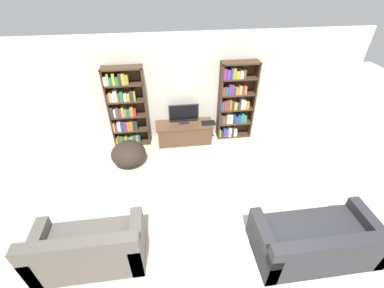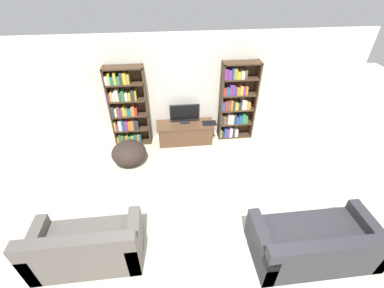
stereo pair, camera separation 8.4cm
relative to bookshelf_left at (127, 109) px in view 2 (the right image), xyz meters
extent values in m
cube|color=silver|center=(1.43, 0.18, 0.34)|extent=(8.80, 0.06, 2.60)
cube|color=#422D1E|center=(-0.37, -0.02, 0.03)|extent=(0.04, 0.30, 1.98)
cube|color=#422D1E|center=(0.47, -0.02, 0.03)|extent=(0.04, 0.30, 1.98)
cube|color=#422D1E|center=(0.05, 0.11, 0.03)|extent=(0.88, 0.04, 1.98)
cube|color=#422D1E|center=(0.05, -0.02, 1.00)|extent=(0.88, 0.30, 0.04)
cube|color=#422D1E|center=(0.05, -0.02, -0.94)|extent=(0.84, 0.30, 0.04)
cube|color=#9E9333|center=(-0.33, -0.04, -0.83)|extent=(0.04, 0.24, 0.18)
cube|color=brown|center=(-0.28, -0.04, -0.79)|extent=(0.04, 0.24, 0.26)
cube|color=#2D7F47|center=(-0.22, -0.04, -0.81)|extent=(0.07, 0.24, 0.23)
cube|color=brown|center=(-0.16, -0.04, -0.83)|extent=(0.05, 0.24, 0.20)
cube|color=gold|center=(-0.10, -0.04, -0.82)|extent=(0.05, 0.24, 0.21)
cube|color=#2D7F47|center=(-0.04, -0.04, -0.84)|extent=(0.06, 0.24, 0.18)
cube|color=#9E9333|center=(0.03, -0.04, -0.83)|extent=(0.07, 0.24, 0.19)
cube|color=#196B75|center=(0.11, -0.04, -0.81)|extent=(0.07, 0.24, 0.22)
cube|color=orange|center=(0.17, -0.04, -0.81)|extent=(0.05, 0.24, 0.22)
cube|color=#196B75|center=(0.23, -0.04, -0.81)|extent=(0.04, 0.24, 0.22)
cube|color=#422D1E|center=(0.05, -0.02, -0.55)|extent=(0.84, 0.30, 0.04)
cube|color=gold|center=(-0.33, -0.04, -0.42)|extent=(0.04, 0.24, 0.22)
cube|color=#7F338C|center=(-0.28, -0.04, -0.45)|extent=(0.05, 0.24, 0.16)
cube|color=silver|center=(-0.21, -0.04, -0.40)|extent=(0.08, 0.24, 0.25)
cube|color=#196B75|center=(-0.14, -0.04, -0.40)|extent=(0.04, 0.24, 0.26)
cube|color=#7F338C|center=(-0.07, -0.04, -0.41)|extent=(0.08, 0.24, 0.24)
cube|color=orange|center=(0.00, -0.04, -0.42)|extent=(0.05, 0.24, 0.22)
cube|color=orange|center=(0.07, -0.04, -0.41)|extent=(0.07, 0.24, 0.24)
cube|color=#333338|center=(0.14, -0.04, -0.40)|extent=(0.05, 0.24, 0.26)
cube|color=#333338|center=(0.20, -0.04, -0.41)|extent=(0.05, 0.24, 0.24)
cube|color=#422D1E|center=(0.05, -0.02, -0.15)|extent=(0.84, 0.30, 0.04)
cube|color=#333338|center=(-0.31, -0.04, -0.01)|extent=(0.08, 0.24, 0.25)
cube|color=silver|center=(-0.25, -0.04, -0.04)|extent=(0.04, 0.24, 0.19)
cube|color=brown|center=(-0.19, -0.04, -0.02)|extent=(0.06, 0.24, 0.23)
cube|color=#7F338C|center=(-0.13, -0.04, -0.04)|extent=(0.05, 0.24, 0.19)
cube|color=gold|center=(-0.07, -0.04, -0.03)|extent=(0.06, 0.24, 0.21)
cube|color=#9E9333|center=(-0.01, -0.04, -0.05)|extent=(0.04, 0.24, 0.17)
cube|color=#196B75|center=(0.06, -0.04, -0.05)|extent=(0.08, 0.24, 0.16)
cube|color=orange|center=(0.14, -0.04, -0.02)|extent=(0.08, 0.24, 0.22)
cube|color=#B72D28|center=(0.21, -0.04, -0.04)|extent=(0.05, 0.24, 0.18)
cube|color=#422D1E|center=(0.05, -0.02, 0.24)|extent=(0.84, 0.30, 0.04)
cube|color=#7F338C|center=(-0.33, -0.04, 0.35)|extent=(0.04, 0.24, 0.18)
cube|color=gold|center=(-0.28, -0.04, 0.37)|extent=(0.04, 0.24, 0.21)
cube|color=silver|center=(-0.23, -0.04, 0.36)|extent=(0.05, 0.24, 0.19)
cube|color=silver|center=(-0.16, -0.04, 0.39)|extent=(0.08, 0.24, 0.26)
cube|color=brown|center=(-0.10, -0.04, 0.35)|extent=(0.05, 0.24, 0.18)
cube|color=#2D7F47|center=(-0.03, -0.04, 0.37)|extent=(0.07, 0.24, 0.22)
cube|color=silver|center=(0.04, -0.04, 0.35)|extent=(0.06, 0.24, 0.17)
cube|color=gold|center=(0.11, -0.04, 0.34)|extent=(0.06, 0.24, 0.16)
cube|color=#333338|center=(0.19, -0.04, 0.38)|extent=(0.07, 0.24, 0.23)
cube|color=#9E9333|center=(0.25, -0.04, 0.37)|extent=(0.05, 0.24, 0.22)
cube|color=#422D1E|center=(0.05, -0.02, 0.64)|extent=(0.84, 0.30, 0.04)
cube|color=silver|center=(-0.31, -0.04, 0.75)|extent=(0.07, 0.24, 0.19)
cube|color=gold|center=(-0.25, -0.04, 0.78)|extent=(0.04, 0.24, 0.25)
cube|color=#196B75|center=(-0.20, -0.04, 0.74)|extent=(0.06, 0.24, 0.17)
cube|color=gold|center=(-0.14, -0.04, 0.79)|extent=(0.06, 0.24, 0.26)
cube|color=#2D7F47|center=(-0.07, -0.04, 0.74)|extent=(0.06, 0.24, 0.17)
cube|color=#333338|center=(0.00, -0.04, 0.79)|extent=(0.06, 0.24, 0.26)
cube|color=gold|center=(0.07, -0.04, 0.78)|extent=(0.07, 0.24, 0.25)
cube|color=#9E9333|center=(0.14, -0.04, 0.77)|extent=(0.07, 0.24, 0.22)
cube|color=#422D1E|center=(2.26, -0.02, 0.03)|extent=(0.04, 0.30, 1.98)
cube|color=#422D1E|center=(3.10, -0.02, 0.03)|extent=(0.04, 0.30, 1.98)
cube|color=#422D1E|center=(2.68, 0.11, 0.03)|extent=(0.88, 0.04, 1.98)
cube|color=#422D1E|center=(2.68, -0.02, 1.00)|extent=(0.88, 0.30, 0.04)
cube|color=#422D1E|center=(2.68, -0.02, -0.94)|extent=(0.84, 0.30, 0.04)
cube|color=#9E9333|center=(2.29, -0.04, -0.82)|extent=(0.04, 0.24, 0.22)
cube|color=#333338|center=(2.35, -0.04, -0.84)|extent=(0.05, 0.24, 0.16)
cube|color=#234C99|center=(2.41, -0.04, -0.80)|extent=(0.06, 0.24, 0.25)
cube|color=#7F338C|center=(2.48, -0.04, -0.82)|extent=(0.06, 0.24, 0.22)
cube|color=silver|center=(2.56, -0.04, -0.80)|extent=(0.08, 0.24, 0.24)
cube|color=#333338|center=(2.63, -0.04, -0.80)|extent=(0.06, 0.24, 0.26)
cube|color=silver|center=(2.71, -0.04, -0.82)|extent=(0.08, 0.24, 0.20)
cube|color=#422D1E|center=(2.68, -0.02, -0.55)|extent=(0.84, 0.30, 0.04)
cube|color=#333338|center=(2.30, -0.04, -0.40)|extent=(0.05, 0.24, 0.25)
cube|color=brown|center=(2.37, -0.04, -0.42)|extent=(0.06, 0.24, 0.21)
cube|color=brown|center=(2.43, -0.04, -0.41)|extent=(0.04, 0.24, 0.23)
cube|color=silver|center=(2.48, -0.04, -0.40)|extent=(0.07, 0.24, 0.25)
cube|color=silver|center=(2.56, -0.04, -0.41)|extent=(0.07, 0.24, 0.24)
cube|color=#333338|center=(2.63, -0.04, -0.40)|extent=(0.05, 0.24, 0.26)
cube|color=#234C99|center=(2.70, -0.04, -0.45)|extent=(0.06, 0.24, 0.17)
cube|color=#234C99|center=(2.77, -0.04, -0.42)|extent=(0.08, 0.24, 0.21)
cube|color=#2D7F47|center=(2.85, -0.04, -0.40)|extent=(0.06, 0.24, 0.25)
cube|color=#2D7F47|center=(2.92, -0.04, -0.43)|extent=(0.07, 0.24, 0.19)
cube|color=#422D1E|center=(2.68, -0.02, -0.15)|extent=(0.84, 0.30, 0.04)
cube|color=#234C99|center=(2.31, -0.04, -0.02)|extent=(0.07, 0.24, 0.22)
cube|color=#B72D28|center=(2.38, -0.04, -0.01)|extent=(0.06, 0.24, 0.24)
cube|color=brown|center=(2.45, -0.04, 0.00)|extent=(0.06, 0.24, 0.26)
cube|color=orange|center=(2.51, -0.04, -0.01)|extent=(0.04, 0.24, 0.25)
cube|color=#333338|center=(2.56, -0.04, -0.02)|extent=(0.05, 0.24, 0.22)
cube|color=gold|center=(2.63, -0.04, -0.05)|extent=(0.08, 0.24, 0.17)
cube|color=#333338|center=(2.72, -0.04, -0.05)|extent=(0.07, 0.24, 0.16)
cube|color=silver|center=(2.79, -0.04, -0.01)|extent=(0.06, 0.24, 0.25)
cube|color=silver|center=(2.86, -0.04, -0.02)|extent=(0.05, 0.24, 0.23)
cube|color=orange|center=(2.93, -0.04, -0.04)|extent=(0.08, 0.24, 0.18)
cube|color=#422D1E|center=(2.68, -0.02, 0.24)|extent=(0.84, 0.30, 0.04)
cube|color=#B72D28|center=(2.31, -0.04, 0.35)|extent=(0.08, 0.24, 0.18)
cube|color=#196B75|center=(2.39, -0.04, 0.36)|extent=(0.06, 0.24, 0.19)
cube|color=#7F338C|center=(2.46, -0.04, 0.39)|extent=(0.06, 0.24, 0.26)
cube|color=#7F338C|center=(2.52, -0.04, 0.39)|extent=(0.04, 0.24, 0.25)
cube|color=#234C99|center=(2.57, -0.04, 0.36)|extent=(0.04, 0.24, 0.20)
cube|color=orange|center=(2.63, -0.04, 0.35)|extent=(0.07, 0.24, 0.18)
cube|color=gold|center=(2.71, -0.04, 0.37)|extent=(0.07, 0.24, 0.21)
cube|color=#7F338C|center=(2.78, -0.04, 0.36)|extent=(0.05, 0.24, 0.19)
cube|color=orange|center=(2.83, -0.04, 0.36)|extent=(0.05, 0.24, 0.20)
cube|color=#422D1E|center=(2.68, -0.02, 0.64)|extent=(0.84, 0.30, 0.04)
cube|color=#7F338C|center=(2.31, -0.04, 0.78)|extent=(0.07, 0.24, 0.25)
cube|color=#7F338C|center=(2.39, -0.04, 0.76)|extent=(0.08, 0.24, 0.21)
cube|color=#234C99|center=(2.46, -0.04, 0.79)|extent=(0.04, 0.24, 0.26)
cube|color=#9E9333|center=(2.52, -0.04, 0.78)|extent=(0.07, 0.24, 0.25)
cube|color=gold|center=(2.61, -0.04, 0.74)|extent=(0.08, 0.24, 0.16)
cube|color=silver|center=(2.70, -0.04, 0.74)|extent=(0.07, 0.24, 0.17)
cube|color=brown|center=(2.77, -0.04, 0.76)|extent=(0.06, 0.24, 0.20)
cube|color=brown|center=(1.36, -0.14, -0.71)|extent=(1.32, 0.49, 0.49)
cube|color=brown|center=(1.36, -0.14, -0.45)|extent=(1.41, 0.52, 0.04)
cube|color=black|center=(1.36, -0.07, -0.42)|extent=(0.24, 0.16, 0.03)
cylinder|color=black|center=(1.36, -0.07, -0.38)|extent=(0.04, 0.04, 0.05)
cube|color=black|center=(1.36, -0.07, -0.15)|extent=(0.73, 0.04, 0.41)
cube|color=black|center=(1.36, -0.09, -0.15)|extent=(0.68, 0.00, 0.37)
cube|color=#28282D|center=(1.96, -0.20, -0.42)|extent=(0.35, 0.22, 0.02)
cube|color=black|center=(1.96, -0.20, -0.41)|extent=(0.33, 0.21, 0.00)
cube|color=beige|center=(1.59, -2.33, -0.95)|extent=(2.15, 1.67, 0.02)
cube|color=#56514C|center=(-0.40, -3.12, -0.73)|extent=(1.61, 0.81, 0.45)
cube|color=#56514C|center=(-0.40, -3.43, -0.28)|extent=(1.61, 0.18, 0.45)
cube|color=#56514C|center=(-1.11, -3.12, -0.64)|extent=(0.18, 0.81, 0.63)
cube|color=#56514C|center=(0.31, -3.12, -0.64)|extent=(0.18, 0.81, 0.63)
cube|color=#2D2D33|center=(3.07, -3.43, -0.74)|extent=(1.89, 0.94, 0.44)
cube|color=#2D2D33|center=(3.07, -3.81, -0.34)|extent=(1.89, 0.18, 0.37)
cube|color=#2D2D33|center=(2.21, -3.43, -0.65)|extent=(0.18, 0.94, 0.62)
cube|color=#2D2D33|center=(3.92, -3.43, -0.65)|extent=(0.18, 0.94, 0.62)
ellipsoid|color=#2D231E|center=(0.01, -0.81, -0.70)|extent=(0.78, 0.78, 0.51)
camera|label=1|loc=(0.85, -5.52, 2.91)|focal=24.00mm
camera|label=2|loc=(0.93, -5.53, 2.91)|focal=24.00mm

